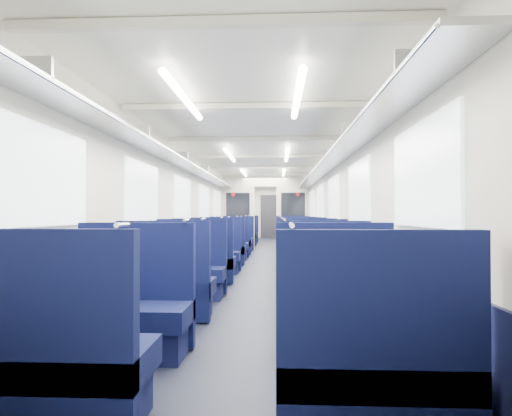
{
  "coord_description": "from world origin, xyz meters",
  "views": [
    {
      "loc": [
        0.34,
        -10.53,
        1.14
      ],
      "look_at": [
        -0.23,
        1.39,
        1.3
      ],
      "focal_mm": 29.38,
      "sensor_mm": 36.0,
      "label": 1
    }
  ],
  "objects_px": {
    "seat_8": "(204,263)",
    "seat_21": "(290,237)",
    "seat_7": "(313,273)",
    "seat_9": "(306,262)",
    "seat_3": "(336,312)",
    "seat_16": "(233,243)",
    "seat_6": "(190,273)",
    "seat_10": "(215,255)",
    "seat_2": "(131,313)",
    "seat_11": "(301,255)",
    "seat_12": "(223,250)",
    "seat_13": "(299,250)",
    "seat_20": "(243,236)",
    "seat_15": "(296,246)",
    "seat_5": "(322,288)",
    "seat_1": "(373,373)",
    "seat_14": "(229,246)",
    "end_door": "(269,216)",
    "seat_18": "(237,240)",
    "seat_17": "(294,243)",
    "seat_19": "(292,240)",
    "seat_22": "(245,235)",
    "bulkhead": "(265,211)",
    "seat_0": "(54,366)",
    "seat_4": "(167,288)",
    "seat_23": "(289,235)"
  },
  "relations": [
    {
      "from": "seat_8",
      "to": "seat_21",
      "type": "relative_size",
      "value": 1.0
    },
    {
      "from": "seat_7",
      "to": "seat_9",
      "type": "relative_size",
      "value": 1.0
    },
    {
      "from": "seat_3",
      "to": "seat_16",
      "type": "relative_size",
      "value": 1.0
    },
    {
      "from": "seat_6",
      "to": "seat_10",
      "type": "relative_size",
      "value": 1.0
    },
    {
      "from": "seat_2",
      "to": "seat_11",
      "type": "relative_size",
      "value": 1.0
    },
    {
      "from": "seat_12",
      "to": "seat_21",
      "type": "relative_size",
      "value": 1.0
    },
    {
      "from": "seat_6",
      "to": "seat_13",
      "type": "xyz_separation_m",
      "value": [
        1.66,
        3.52,
        0.0
      ]
    },
    {
      "from": "seat_8",
      "to": "seat_13",
      "type": "distance_m",
      "value": 2.9
    },
    {
      "from": "seat_13",
      "to": "seat_10",
      "type": "bearing_deg",
      "value": -144.39
    },
    {
      "from": "seat_10",
      "to": "seat_16",
      "type": "relative_size",
      "value": 1.0
    },
    {
      "from": "seat_2",
      "to": "seat_20",
      "type": "xyz_separation_m",
      "value": [
        0.0,
        11.32,
        0.0
      ]
    },
    {
      "from": "seat_9",
      "to": "seat_3",
      "type": "bearing_deg",
      "value": -90.0
    },
    {
      "from": "seat_15",
      "to": "seat_8",
      "type": "bearing_deg",
      "value": -115.09
    },
    {
      "from": "seat_5",
      "to": "seat_13",
      "type": "relative_size",
      "value": 1.0
    },
    {
      "from": "seat_1",
      "to": "seat_2",
      "type": "relative_size",
      "value": 1.0
    },
    {
      "from": "seat_12",
      "to": "seat_14",
      "type": "height_order",
      "value": "same"
    },
    {
      "from": "seat_7",
      "to": "seat_20",
      "type": "distance_m",
      "value": 9.17
    },
    {
      "from": "seat_14",
      "to": "seat_20",
      "type": "height_order",
      "value": "same"
    },
    {
      "from": "seat_20",
      "to": "seat_1",
      "type": "bearing_deg",
      "value": -82.45
    },
    {
      "from": "seat_10",
      "to": "seat_6",
      "type": "bearing_deg",
      "value": -90.0
    },
    {
      "from": "end_door",
      "to": "seat_7",
      "type": "bearing_deg",
      "value": -86.57
    },
    {
      "from": "seat_5",
      "to": "seat_18",
      "type": "distance_m",
      "value": 8.24
    },
    {
      "from": "seat_12",
      "to": "seat_17",
      "type": "bearing_deg",
      "value": 54.06
    },
    {
      "from": "seat_17",
      "to": "seat_19",
      "type": "bearing_deg",
      "value": 90.0
    },
    {
      "from": "seat_9",
      "to": "seat_21",
      "type": "relative_size",
      "value": 1.0
    },
    {
      "from": "seat_7",
      "to": "seat_15",
      "type": "relative_size",
      "value": 1.0
    },
    {
      "from": "seat_17",
      "to": "seat_8",
      "type": "bearing_deg",
      "value": -109.51
    },
    {
      "from": "seat_3",
      "to": "seat_8",
      "type": "bearing_deg",
      "value": 116.38
    },
    {
      "from": "seat_10",
      "to": "seat_11",
      "type": "height_order",
      "value": "same"
    },
    {
      "from": "seat_9",
      "to": "seat_14",
      "type": "bearing_deg",
      "value": 115.89
    },
    {
      "from": "seat_8",
      "to": "seat_22",
      "type": "xyz_separation_m",
      "value": [
        0.0,
        9.09,
        0.0
      ]
    },
    {
      "from": "seat_7",
      "to": "seat_12",
      "type": "distance_m",
      "value": 3.91
    },
    {
      "from": "seat_11",
      "to": "seat_16",
      "type": "xyz_separation_m",
      "value": [
        -1.66,
        3.32,
        0.0
      ]
    },
    {
      "from": "seat_12",
      "to": "seat_5",
      "type": "bearing_deg",
      "value": -70.31
    },
    {
      "from": "end_door",
      "to": "seat_7",
      "type": "relative_size",
      "value": 1.83
    },
    {
      "from": "bulkhead",
      "to": "seat_0",
      "type": "relative_size",
      "value": 2.56
    },
    {
      "from": "seat_10",
      "to": "seat_14",
      "type": "relative_size",
      "value": 1.0
    },
    {
      "from": "seat_12",
      "to": "seat_10",
      "type": "bearing_deg",
      "value": -90.0
    },
    {
      "from": "seat_13",
      "to": "seat_16",
      "type": "height_order",
      "value": "same"
    },
    {
      "from": "seat_0",
      "to": "seat_5",
      "type": "relative_size",
      "value": 1.0
    },
    {
      "from": "seat_19",
      "to": "seat_20",
      "type": "height_order",
      "value": "same"
    },
    {
      "from": "seat_2",
      "to": "seat_14",
      "type": "relative_size",
      "value": 1.0
    },
    {
      "from": "seat_18",
      "to": "seat_21",
      "type": "distance_m",
      "value": 2.6
    },
    {
      "from": "seat_4",
      "to": "seat_10",
      "type": "distance_m",
      "value": 3.53
    },
    {
      "from": "seat_13",
      "to": "seat_22",
      "type": "xyz_separation_m",
      "value": [
        -1.66,
        6.7,
        0.0
      ]
    },
    {
      "from": "seat_10",
      "to": "seat_20",
      "type": "bearing_deg",
      "value": 90.0
    },
    {
      "from": "seat_2",
      "to": "seat_7",
      "type": "height_order",
      "value": "same"
    },
    {
      "from": "seat_12",
      "to": "seat_20",
      "type": "relative_size",
      "value": 1.0
    },
    {
      "from": "seat_0",
      "to": "seat_13",
      "type": "xyz_separation_m",
      "value": [
        1.66,
        7.0,
        0.0
      ]
    },
    {
      "from": "seat_14",
      "to": "seat_23",
      "type": "xyz_separation_m",
      "value": [
        1.66,
        5.41,
        0.0
      ]
    }
  ]
}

